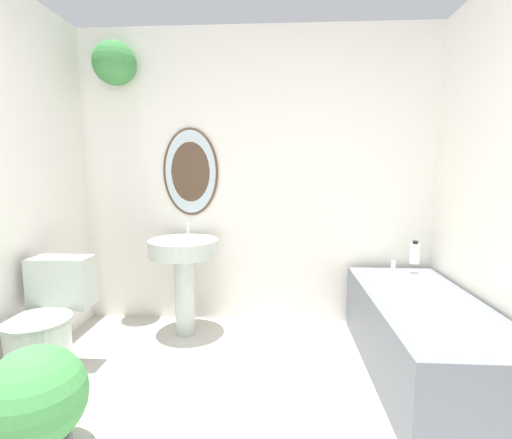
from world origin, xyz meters
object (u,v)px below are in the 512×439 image
Objects in this scene: bathtub at (424,336)px; shampoo_bottle at (415,253)px; toilet at (46,332)px; potted_plant at (35,402)px; pedestal_sink at (184,261)px.

bathtub is 0.73m from shampoo_bottle.
potted_plant is (0.33, -0.59, -0.04)m from toilet.
toilet is at bearing -161.23° from shampoo_bottle.
bathtub is at bearing 5.48° from toilet.
toilet reaches higher than bathtub.
shampoo_bottle is at bearing 34.03° from potted_plant.
pedestal_sink is 1.73m from bathtub.
potted_plant is at bearing -145.97° from shampoo_bottle.
shampoo_bottle reaches higher than toilet.
shampoo_bottle is (0.14, 0.60, 0.39)m from bathtub.
potted_plant is at bearing -61.06° from toilet.
bathtub is (2.28, 0.22, -0.06)m from toilet.
pedestal_sink is 1.77m from shampoo_bottle.
potted_plant is at bearing -104.00° from pedestal_sink.
toilet reaches higher than potted_plant.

